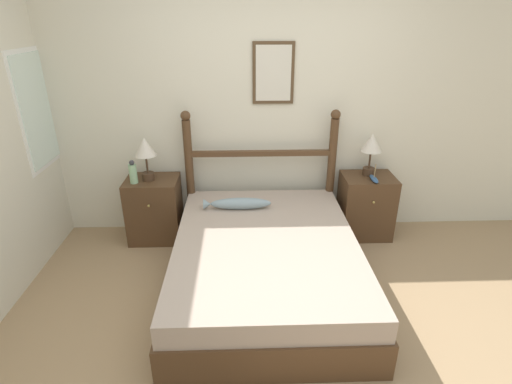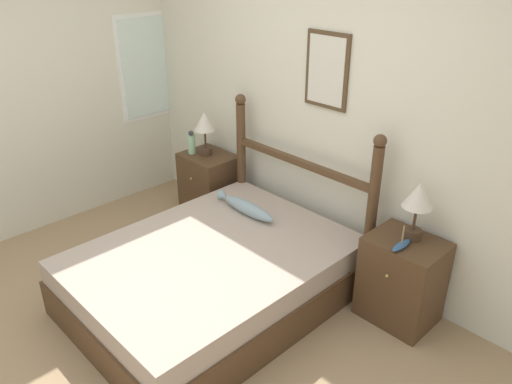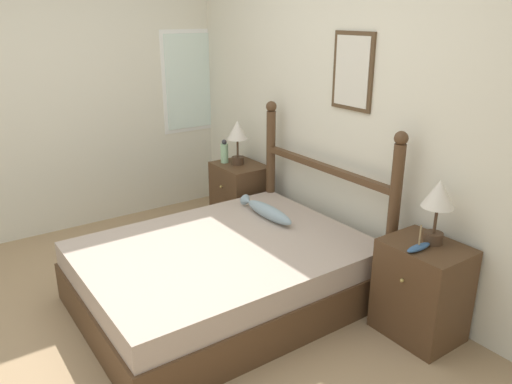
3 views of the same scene
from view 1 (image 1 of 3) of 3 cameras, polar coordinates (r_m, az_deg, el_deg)
The scene contains 11 objects.
ground_plane at distance 3.03m, azimuth 3.75°, elevation -20.31°, with size 16.00×16.00×0.00m, color #9E7F5B.
wall_back at distance 3.98m, azimuth 1.84°, elevation 11.91°, with size 6.40×0.08×2.55m.
bed at distance 3.36m, azimuth 1.41°, elevation -10.17°, with size 1.50×1.98×0.46m.
headboard at distance 3.98m, azimuth 0.68°, elevation 3.29°, with size 1.51×0.09×1.29m.
nightstand_left at distance 4.14m, azimuth -14.28°, elevation -2.39°, with size 0.51×0.43×0.65m.
nightstand_right at distance 4.23m, azimuth 15.39°, elevation -1.92°, with size 0.51×0.43×0.65m.
table_lamp_left at distance 3.91m, azimuth -15.55°, elevation 5.72°, with size 0.20×0.20×0.42m.
table_lamp_right at distance 4.05m, azimuth 16.17°, elevation 6.28°, with size 0.20×0.20×0.42m.
bottle at distance 3.93m, azimuth -17.16°, elevation 2.64°, with size 0.07×0.07×0.23m.
model_boat at distance 4.01m, azimuth 16.50°, elevation 1.85°, with size 0.06×0.20×0.17m.
fish_pillow at distance 3.69m, azimuth -2.60°, elevation -1.66°, with size 0.62×0.11×0.11m.
Camera 1 is at (-0.26, -2.15, 2.12)m, focal length 28.00 mm.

